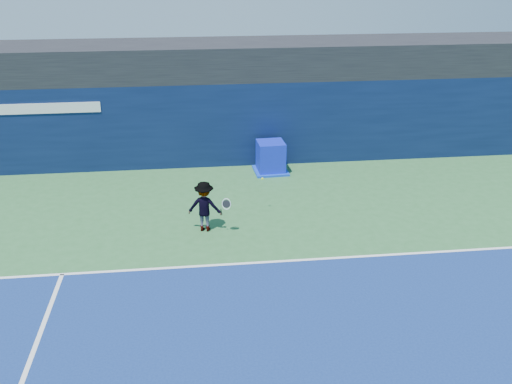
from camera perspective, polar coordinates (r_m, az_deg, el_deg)
ground at (r=12.02m, az=2.96°, el=-14.22°), size 80.00×80.00×0.00m
baseline at (r=14.48m, az=1.00°, el=-7.02°), size 24.00×0.10×0.01m
stadium_band at (r=21.29m, az=-2.04°, el=13.17°), size 36.00×3.00×1.20m
back_wall_assembly at (r=20.79m, az=-1.74°, el=6.99°), size 36.00×1.03×3.00m
equipment_cart at (r=20.07m, az=1.48°, el=3.40°), size 1.21×1.21×1.10m
tennis_player at (r=15.83m, az=-5.17°, el=-1.43°), size 1.24×0.75×1.45m
tennis_ball at (r=16.79m, az=0.65°, el=1.35°), size 0.07×0.07×0.07m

